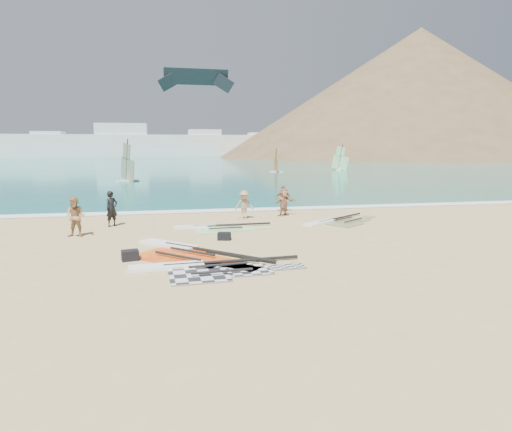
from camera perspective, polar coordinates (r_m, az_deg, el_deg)
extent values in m
plane|color=tan|center=(15.15, -2.50, -6.33)|extent=(300.00, 300.00, 0.00)
cube|color=#0D5F59|center=(146.50, -10.23, 7.62)|extent=(300.00, 240.00, 0.06)
cube|color=white|center=(27.12, -6.35, 0.62)|extent=(300.00, 1.20, 0.04)
cube|color=white|center=(165.39, -17.40, 8.92)|extent=(160.00, 8.00, 8.00)
cube|color=white|center=(169.92, -25.90, 8.59)|extent=(10.00, 7.00, 9.00)
cube|color=white|center=(165.40, -17.43, 9.62)|extent=(18.00, 7.00, 12.00)
cube|color=white|center=(164.87, -6.86, 9.63)|extent=(12.00, 7.00, 10.00)
cube|color=white|center=(168.57, 1.77, 9.51)|extent=(16.00, 7.00, 9.00)
cube|color=white|center=(174.07, 8.30, 9.74)|extent=(10.00, 7.00, 11.00)
cone|color=brown|center=(168.72, 20.29, 7.40)|extent=(143.00, 143.00, 45.00)
cone|color=brown|center=(196.93, 27.59, 7.12)|extent=(70.00, 70.00, 28.00)
cube|color=#242426|center=(14.00, -7.74, -7.65)|extent=(2.02, 2.21, 0.04)
cube|color=#242426|center=(14.29, -1.06, -7.21)|extent=(1.55, 1.45, 0.04)
cube|color=#242426|center=(14.66, 4.11, -6.80)|extent=(1.29, 0.71, 0.04)
cylinder|color=black|center=(15.08, -3.08, -6.02)|extent=(4.78, 0.45, 0.11)
cylinder|color=black|center=(14.41, -5.05, -6.53)|extent=(1.98, 0.22, 0.08)
cylinder|color=black|center=(13.72, -4.52, -7.34)|extent=(1.98, 0.22, 0.08)
cube|color=white|center=(14.81, -11.84, -6.66)|extent=(2.54, 0.85, 0.12)
cube|color=#5EC62D|center=(21.00, -5.81, -1.88)|extent=(1.62, 1.79, 0.04)
cube|color=#5EC62D|center=(21.21, -2.09, -1.72)|extent=(1.26, 1.17, 0.04)
cube|color=#5EC62D|center=(21.45, 0.87, -1.59)|extent=(1.06, 0.56, 0.04)
cylinder|color=black|center=(21.91, -3.15, -1.16)|extent=(3.99, 0.25, 0.10)
cylinder|color=black|center=(21.35, -4.30, -1.28)|extent=(1.65, 0.13, 0.07)
cylinder|color=black|center=(20.76, -4.04, -1.59)|extent=(1.65, 0.13, 0.07)
cube|color=white|center=(21.67, -8.12, -1.46)|extent=(2.10, 0.64, 0.12)
cube|color=#ED5808|center=(23.08, 11.35, -0.99)|extent=(2.39, 2.43, 0.04)
cube|color=#ED5808|center=(24.31, 13.17, -0.54)|extent=(1.72, 1.70, 0.04)
cube|color=#ED5808|center=(25.32, 14.53, -0.20)|extent=(1.20, 1.08, 0.04)
cylinder|color=black|center=(24.48, 11.20, -0.21)|extent=(3.46, 2.52, 0.10)
cylinder|color=black|center=(23.75, 11.52, -0.36)|extent=(1.45, 1.07, 0.07)
cylinder|color=black|center=(23.43, 12.84, -0.54)|extent=(1.45, 1.07, 0.07)
cube|color=white|center=(22.84, 8.52, -0.92)|extent=(2.12, 1.75, 0.12)
cube|color=red|center=(16.61, -11.50, -5.03)|extent=(3.04, 3.05, 0.04)
cube|color=red|center=(15.44, -6.62, -6.00)|extent=(2.17, 2.16, 0.04)
cube|color=red|center=(14.59, -2.09, -6.87)|extent=(1.45, 1.43, 0.04)
cylinder|color=black|center=(16.40, -5.30, -4.78)|extent=(3.87, 3.68, 0.12)
cylinder|color=black|center=(16.34, -8.54, -4.68)|extent=(1.63, 1.55, 0.09)
cylinder|color=black|center=(15.77, -10.43, -5.25)|extent=(1.63, 1.55, 0.09)
cube|color=white|center=(18.00, -11.60, -3.78)|extent=(2.48, 2.41, 0.12)
cube|color=black|center=(16.14, -16.44, -5.04)|extent=(0.67, 0.54, 0.37)
cube|color=black|center=(18.83, -4.26, -2.70)|extent=(0.64, 0.52, 0.34)
imported|color=black|center=(23.02, -18.68, 0.92)|extent=(0.78, 0.77, 1.83)
imported|color=#A17850|center=(20.90, -22.91, -0.13)|extent=(1.02, 0.88, 1.83)
imported|color=#A97B59|center=(23.99, -1.59, 1.49)|extent=(1.06, 0.62, 1.62)
imported|color=#986D46|center=(26.76, 3.65, 2.34)|extent=(0.98, 0.42, 1.67)
imported|color=#AE7959|center=(25.18, 3.75, 1.86)|extent=(1.58, 1.05, 1.63)
cube|color=white|center=(51.20, -16.70, 4.51)|extent=(2.67, 2.14, 0.16)
cube|color=orange|center=(51.11, -16.77, 5.97)|extent=(1.88, 2.77, 2.93)
cube|color=orange|center=(51.05, -16.88, 8.23)|extent=(1.08, 1.58, 2.04)
cylinder|color=black|center=(51.07, -16.83, 7.22)|extent=(0.61, 0.83, 4.65)
cube|color=white|center=(67.36, 2.68, 5.95)|extent=(2.06, 0.65, 0.12)
cube|color=#B7361A|center=(67.31, 2.68, 6.79)|extent=(0.13, 2.51, 2.23)
cube|color=#B7361A|center=(67.26, 2.69, 8.10)|extent=(0.10, 1.41, 1.55)
cylinder|color=black|center=(67.28, 2.69, 7.52)|extent=(0.10, 0.71, 3.54)
cube|color=white|center=(73.39, 11.12, 6.07)|extent=(1.91, 2.39, 0.14)
cube|color=green|center=(73.33, 11.15, 6.99)|extent=(2.49, 1.68, 2.62)
cube|color=green|center=(73.28, 11.19, 8.40)|extent=(1.42, 0.97, 1.82)
cylinder|color=black|center=(73.30, 11.17, 7.77)|extent=(0.75, 0.54, 4.16)
cube|color=#222227|center=(56.60, -7.97, 17.92)|extent=(8.02, 1.25, 1.93)
cube|color=#222227|center=(56.30, -11.59, 17.15)|extent=(2.72, 0.89, 2.45)
cube|color=#222227|center=(56.90, -4.35, 17.22)|extent=(2.75, 0.85, 2.45)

